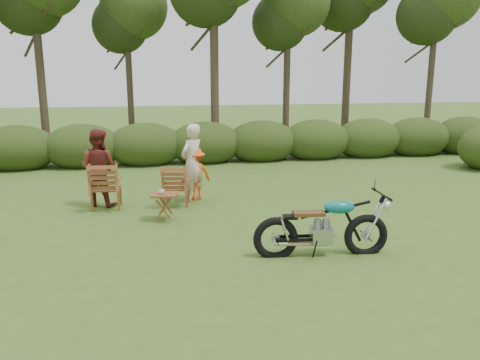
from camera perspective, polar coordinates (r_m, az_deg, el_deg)
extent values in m
plane|color=#37521B|center=(7.63, 4.61, -9.79)|extent=(80.00, 80.00, 0.00)
cylinder|color=#3B2F20|center=(18.22, -23.31, 13.82)|extent=(0.28, 0.28, 7.20)
cylinder|color=#3B2F20|center=(18.98, -13.39, 13.03)|extent=(0.24, 0.24, 6.30)
sphere|color=#2A4319|center=(19.10, -13.70, 18.91)|extent=(2.52, 2.52, 2.52)
cylinder|color=#3B2F20|center=(16.98, -3.16, 15.71)|extent=(0.30, 0.30, 7.65)
cylinder|color=#3B2F20|center=(18.70, 5.74, 13.59)|extent=(0.26, 0.26, 6.48)
sphere|color=#2A4319|center=(18.84, 5.88, 19.73)|extent=(2.59, 2.59, 2.59)
cylinder|color=#3B2F20|center=(20.81, 13.06, 15.22)|extent=(0.32, 0.32, 7.92)
cylinder|color=#3B2F20|center=(20.06, 22.35, 13.18)|extent=(0.24, 0.24, 6.84)
sphere|color=#2A4319|center=(20.23, 22.88, 19.20)|extent=(2.74, 2.74, 2.74)
ellipsoid|color=#263814|center=(16.43, -25.55, 3.43)|extent=(2.52, 1.68, 1.51)
ellipsoid|color=#263814|center=(16.06, -18.60, 3.82)|extent=(2.52, 1.68, 1.51)
ellipsoid|color=#263814|center=(15.93, -11.44, 4.16)|extent=(2.52, 1.68, 1.51)
ellipsoid|color=#263814|center=(16.06, -4.27, 4.44)|extent=(2.52, 1.68, 1.51)
ellipsoid|color=#263814|center=(16.43, 2.69, 4.65)|extent=(2.52, 1.68, 1.51)
ellipsoid|color=#263814|center=(17.02, 9.25, 4.78)|extent=(2.52, 1.68, 1.51)
ellipsoid|color=#263814|center=(17.83, 15.30, 4.85)|extent=(2.52, 1.68, 1.51)
ellipsoid|color=#263814|center=(18.81, 20.77, 4.86)|extent=(2.52, 1.68, 1.51)
ellipsoid|color=#263814|center=(19.94, 25.66, 4.83)|extent=(2.52, 1.68, 1.51)
imported|color=beige|center=(9.57, -9.55, -1.42)|extent=(0.16, 0.16, 0.10)
imported|color=beige|center=(11.18, -5.76, -2.50)|extent=(0.78, 0.78, 1.82)
imported|color=maroon|center=(11.21, -16.59, -2.94)|extent=(1.06, 0.97, 1.75)
imported|color=#F85417|center=(11.28, -5.38, -2.36)|extent=(0.93, 0.76, 1.25)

